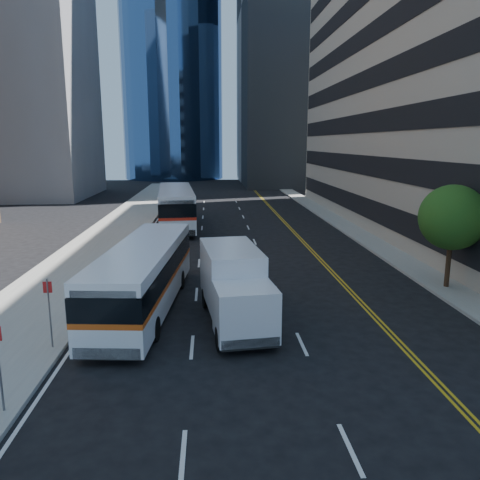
{
  "coord_description": "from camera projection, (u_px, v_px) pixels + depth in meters",
  "views": [
    {
      "loc": [
        -2.79,
        -13.77,
        7.21
      ],
      "look_at": [
        -1.42,
        7.35,
        2.8
      ],
      "focal_mm": 35.0,
      "sensor_mm": 36.0,
      "label": 1
    }
  ],
  "objects": [
    {
      "name": "ground",
      "position": [
        298.0,
        370.0,
        15.1
      ],
      "size": [
        160.0,
        160.0,
        0.0
      ],
      "primitive_type": "plane",
      "color": "black",
      "rests_on": "ground"
    },
    {
      "name": "sidewalk_west",
      "position": [
        117.0,
        230.0,
        38.84
      ],
      "size": [
        5.0,
        90.0,
        0.15
      ],
      "primitive_type": "cube",
      "color": "gray",
      "rests_on": "ground"
    },
    {
      "name": "sidewalk_east",
      "position": [
        348.0,
        228.0,
        40.08
      ],
      "size": [
        2.0,
        90.0,
        0.15
      ],
      "primitive_type": "cube",
      "color": "gray",
      "rests_on": "ground"
    },
    {
      "name": "office_tower_north",
      "position": [
        328.0,
        8.0,
        80.46
      ],
      "size": [
        30.0,
        28.0,
        60.0
      ],
      "primitive_type": "cube",
      "color": "gray",
      "rests_on": "ground"
    },
    {
      "name": "midrise_west",
      "position": [
        13.0,
        62.0,
        60.55
      ],
      "size": [
        18.0,
        18.0,
        35.0
      ],
      "primitive_type": "cube",
      "color": "gray",
      "rests_on": "ground"
    },
    {
      "name": "street_tree",
      "position": [
        452.0,
        218.0,
        22.74
      ],
      "size": [
        3.2,
        3.2,
        5.1
      ],
      "color": "#332114",
      "rests_on": "sidewalk_east"
    },
    {
      "name": "bus_front",
      "position": [
        144.0,
        275.0,
        20.35
      ],
      "size": [
        3.46,
        11.38,
        2.89
      ],
      "rotation": [
        0.0,
        0.0,
        -0.09
      ],
      "color": "white",
      "rests_on": "ground"
    },
    {
      "name": "bus_rear",
      "position": [
        176.0,
        206.0,
        40.75
      ],
      "size": [
        3.91,
        13.09,
        3.33
      ],
      "rotation": [
        0.0,
        0.0,
        0.09
      ],
      "color": "silver",
      "rests_on": "ground"
    },
    {
      "name": "box_truck",
      "position": [
        234.0,
        286.0,
        18.78
      ],
      "size": [
        2.88,
        6.46,
        2.99
      ],
      "rotation": [
        0.0,
        0.0,
        0.12
      ],
      "color": "silver",
      "rests_on": "ground"
    }
  ]
}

